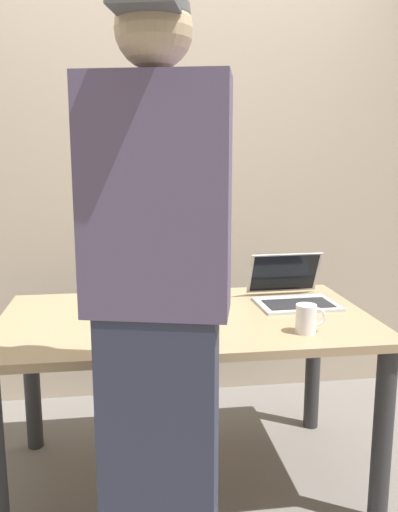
# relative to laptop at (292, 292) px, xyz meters

# --- Properties ---
(ground_plane) EXTENTS (8.00, 8.00, 0.00)m
(ground_plane) POSITION_rel_laptop_xyz_m (-0.50, -0.15, -0.79)
(ground_plane) COLOR slate
(ground_plane) RESTS_ON ground
(desk) EXTENTS (1.51, 0.86, 0.74)m
(desk) POSITION_rel_laptop_xyz_m (-0.50, -0.15, -0.16)
(desk) COLOR #9E8460
(desk) RESTS_ON ground
(laptop) EXTENTS (0.35, 0.36, 0.21)m
(laptop) POSITION_rel_laptop_xyz_m (0.00, 0.00, 0.00)
(laptop) COLOR #B7BABC
(laptop) RESTS_ON desk
(beer_bottle_green) EXTENTS (0.07, 0.07, 0.29)m
(beer_bottle_green) POSITION_rel_laptop_xyz_m (-0.61, 0.03, 0.07)
(beer_bottle_green) COLOR #1E5123
(beer_bottle_green) RESTS_ON desk
(beer_bottle_amber) EXTENTS (0.06, 0.06, 0.30)m
(beer_bottle_amber) POSITION_rel_laptop_xyz_m (-0.78, -0.14, 0.07)
(beer_bottle_amber) COLOR #333333
(beer_bottle_amber) RESTS_ON desk
(beer_bottle_brown) EXTENTS (0.08, 0.08, 0.28)m
(beer_bottle_brown) POSITION_rel_laptop_xyz_m (-0.55, -0.13, 0.07)
(beer_bottle_brown) COLOR brown
(beer_bottle_brown) RESTS_ON desk
(person_figure) EXTENTS (0.44, 0.33, 1.85)m
(person_figure) POSITION_rel_laptop_xyz_m (-0.65, -0.77, 0.17)
(person_figure) COLOR #2D3347
(person_figure) RESTS_ON ground
(coffee_mug) EXTENTS (0.11, 0.08, 0.11)m
(coffee_mug) POSITION_rel_laptop_xyz_m (-0.08, -0.41, 0.01)
(coffee_mug) COLOR white
(coffee_mug) RESTS_ON desk
(back_wall) EXTENTS (6.00, 0.10, 2.60)m
(back_wall) POSITION_rel_laptop_xyz_m (-0.50, 0.79, 0.51)
(back_wall) COLOR tan
(back_wall) RESTS_ON ground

